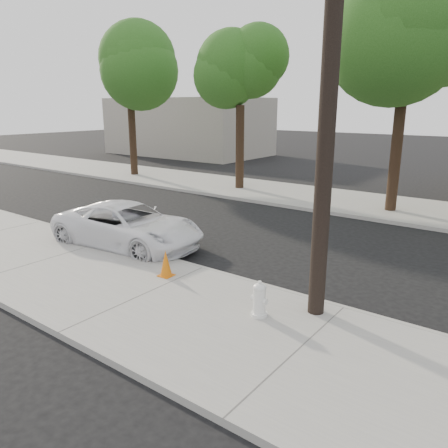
{
  "coord_description": "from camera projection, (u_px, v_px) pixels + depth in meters",
  "views": [
    {
      "loc": [
        7.12,
        -10.64,
        4.4
      ],
      "look_at": [
        -0.35,
        -0.7,
        1.0
      ],
      "focal_mm": 35.0,
      "sensor_mm": 36.0,
      "label": 1
    }
  ],
  "objects": [
    {
      "name": "traffic_cone",
      "position": [
        166.0,
        264.0,
        11.15
      ],
      "size": [
        0.37,
        0.37,
        0.68
      ],
      "rotation": [
        0.0,
        0.0,
        0.04
      ],
      "color": "orange",
      "rests_on": "near_sidewalk"
    },
    {
      "name": "police_cruiser",
      "position": [
        128.0,
        225.0,
        13.85
      ],
      "size": [
        5.26,
        2.85,
        1.4
      ],
      "primitive_type": "imported",
      "rotation": [
        0.0,
        0.0,
        1.68
      ],
      "color": "white",
      "rests_on": "ground"
    },
    {
      "name": "ground",
      "position": [
        246.0,
        252.0,
        13.49
      ],
      "size": [
        120.0,
        120.0,
        0.0
      ],
      "primitive_type": "plane",
      "color": "black",
      "rests_on": "ground"
    },
    {
      "name": "tree_a",
      "position": [
        129.0,
        68.0,
        25.82
      ],
      "size": [
        4.65,
        4.5,
        9.0
      ],
      "color": "black",
      "rests_on": "far_sidewalk"
    },
    {
      "name": "far_sidewalk",
      "position": [
        350.0,
        202.0,
        20.03
      ],
      "size": [
        90.0,
        5.0,
        0.15
      ],
      "primitive_type": "cube",
      "color": "gray",
      "rests_on": "ground"
    },
    {
      "name": "building_far",
      "position": [
        188.0,
        126.0,
        39.85
      ],
      "size": [
        14.0,
        8.0,
        5.0
      ],
      "primitive_type": "cube",
      "color": "gray",
      "rests_on": "ground"
    },
    {
      "name": "curb_near",
      "position": [
        203.0,
        270.0,
        11.85
      ],
      "size": [
        90.0,
        0.12,
        0.16
      ],
      "primitive_type": "cube",
      "color": "#9E9B93",
      "rests_on": "ground"
    },
    {
      "name": "tree_c",
      "position": [
        413.0,
        35.0,
        16.28
      ],
      "size": [
        4.96,
        4.8,
        9.55
      ],
      "color": "black",
      "rests_on": "far_sidewalk"
    },
    {
      "name": "utility_pole",
      "position": [
        329.0,
        88.0,
        8.09
      ],
      "size": [
        1.4,
        0.34,
        9.0
      ],
      "color": "black",
      "rests_on": "near_sidewalk"
    },
    {
      "name": "tree_b",
      "position": [
        242.0,
        68.0,
        21.45
      ],
      "size": [
        4.34,
        4.2,
        8.45
      ],
      "color": "black",
      "rests_on": "far_sidewalk"
    },
    {
      "name": "near_sidewalk",
      "position": [
        143.0,
        297.0,
        10.16
      ],
      "size": [
        90.0,
        4.4,
        0.15
      ],
      "primitive_type": "cube",
      "color": "gray",
      "rests_on": "ground"
    },
    {
      "name": "fire_hydrant",
      "position": [
        259.0,
        300.0,
        9.03
      ],
      "size": [
        0.38,
        0.35,
        0.72
      ],
      "rotation": [
        0.0,
        0.0,
        -0.08
      ],
      "color": "white",
      "rests_on": "near_sidewalk"
    }
  ]
}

